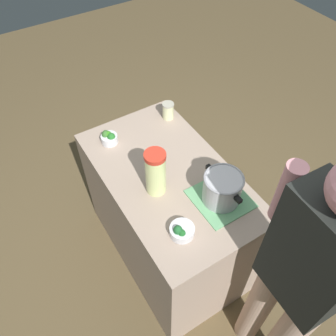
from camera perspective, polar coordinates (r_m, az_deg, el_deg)
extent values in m
plane|color=brown|center=(2.73, 0.00, -12.99)|extent=(8.00, 8.00, 0.00)
cube|color=tan|center=(2.35, 0.00, -7.91)|extent=(1.17, 0.68, 0.89)
cube|color=#6FB279|center=(1.90, 8.57, -4.99)|extent=(0.30, 0.28, 0.01)
cylinder|color=#B7B7BC|center=(1.83, 8.88, -3.39)|extent=(0.20, 0.20, 0.17)
torus|color=#99999E|center=(1.77, 9.19, -1.74)|extent=(0.21, 0.21, 0.01)
cube|color=black|center=(1.85, 6.81, -0.04)|extent=(0.04, 0.02, 0.02)
cube|color=black|center=(1.75, 11.43, -5.06)|extent=(0.04, 0.02, 0.02)
cylinder|color=#E2EF9A|center=(1.83, -2.04, -1.01)|extent=(0.11, 0.11, 0.26)
cylinder|color=red|center=(1.72, -2.17, 2.01)|extent=(0.11, 0.11, 0.02)
ellipsoid|color=yellow|center=(1.77, -1.82, -0.19)|extent=(0.04, 0.04, 0.01)
cylinder|color=beige|center=(2.31, 0.02, 9.29)|extent=(0.07, 0.07, 0.10)
cylinder|color=#B2AD99|center=(2.27, 0.02, 10.39)|extent=(0.08, 0.08, 0.01)
cylinder|color=silver|center=(1.75, 2.32, -10.26)|extent=(0.13, 0.13, 0.05)
ellipsoid|color=#1F6627|center=(1.72, 2.29, -10.65)|extent=(0.04, 0.04, 0.04)
ellipsoid|color=#236631|center=(1.72, 1.62, -10.14)|extent=(0.05, 0.05, 0.05)
cylinder|color=silver|center=(2.18, -9.58, 4.72)|extent=(0.10, 0.10, 0.05)
ellipsoid|color=#33801D|center=(2.17, -9.77, 5.42)|extent=(0.04, 0.04, 0.05)
ellipsoid|color=#267027|center=(2.16, -9.28, 5.01)|extent=(0.05, 0.05, 0.06)
ellipsoid|color=#3A702D|center=(2.17, -10.16, 5.42)|extent=(0.05, 0.05, 0.06)
cylinder|color=tan|center=(2.14, 14.62, -20.93)|extent=(0.14, 0.14, 0.90)
cube|color=black|center=(1.46, 23.07, -13.15)|extent=(0.35, 0.22, 0.62)
cylinder|color=#D18990|center=(1.38, 18.90, -3.85)|extent=(0.08, 0.08, 0.30)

